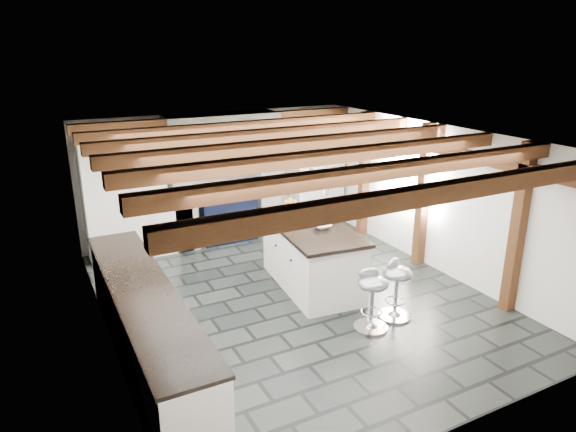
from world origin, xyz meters
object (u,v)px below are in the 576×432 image
bar_stool_near (396,282)px  bar_stool_far (372,293)px  range_cooker (226,215)px  kitchen_island (312,256)px

bar_stool_near → bar_stool_far: bearing=169.0°
range_cooker → bar_stool_near: (0.92, -3.74, 0.03)m
bar_stool_far → range_cooker: bearing=114.9°
bar_stool_near → kitchen_island: bearing=88.2°
kitchen_island → bar_stool_far: (0.05, -1.40, 0.02)m
bar_stool_far → bar_stool_near: bearing=29.5°
bar_stool_near → bar_stool_far: (-0.45, -0.09, -0.00)m
bar_stool_far → kitchen_island: bearing=110.0°
kitchen_island → bar_stool_far: 1.40m
range_cooker → bar_stool_near: bearing=-76.2°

